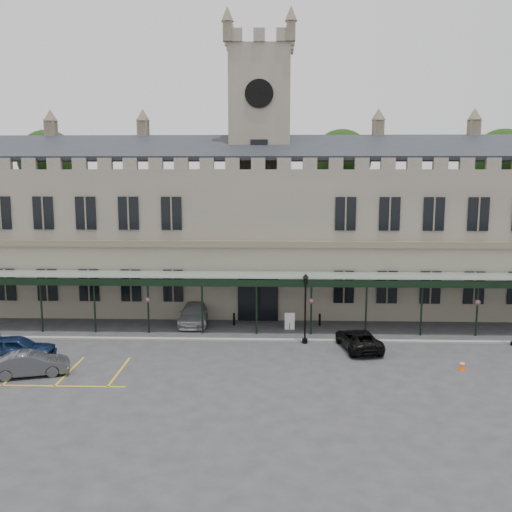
{
  "coord_description": "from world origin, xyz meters",
  "views": [
    {
      "loc": [
        1.3,
        -33.48,
        12.08
      ],
      "look_at": [
        0.0,
        6.0,
        6.0
      ],
      "focal_mm": 40.0,
      "sensor_mm": 36.0,
      "label": 1
    }
  ],
  "objects_px": {
    "car_left_a": "(16,349)",
    "clock_tower": "(260,156)",
    "car_van": "(359,339)",
    "lamp_post_mid": "(305,302)",
    "station_building": "(260,233)",
    "car_left_b": "(31,364)",
    "sign_board": "(290,321)",
    "car_taxi": "(194,314)",
    "traffic_cone": "(462,365)"
  },
  "relations": [
    {
      "from": "lamp_post_mid",
      "to": "car_left_a",
      "type": "xyz_separation_m",
      "value": [
        -18.45,
        -4.41,
        -2.1
      ]
    },
    {
      "from": "car_left_b",
      "to": "car_van",
      "type": "relative_size",
      "value": 0.9
    },
    {
      "from": "sign_board",
      "to": "car_taxi",
      "type": "bearing_deg",
      "value": 166.99
    },
    {
      "from": "car_van",
      "to": "car_left_a",
      "type": "bearing_deg",
      "value": -1.32
    },
    {
      "from": "station_building",
      "to": "lamp_post_mid",
      "type": "bearing_deg",
      "value": -72.42
    },
    {
      "from": "station_building",
      "to": "car_taxi",
      "type": "bearing_deg",
      "value": -129.89
    },
    {
      "from": "traffic_cone",
      "to": "car_van",
      "type": "relative_size",
      "value": 0.13
    },
    {
      "from": "station_building",
      "to": "car_left_b",
      "type": "height_order",
      "value": "station_building"
    },
    {
      "from": "car_left_b",
      "to": "car_van",
      "type": "distance_m",
      "value": 20.79
    },
    {
      "from": "traffic_cone",
      "to": "car_left_b",
      "type": "distance_m",
      "value": 25.75
    },
    {
      "from": "clock_tower",
      "to": "sign_board",
      "type": "xyz_separation_m",
      "value": [
        2.47,
        -7.59,
        -12.48
      ]
    },
    {
      "from": "station_building",
      "to": "car_left_a",
      "type": "height_order",
      "value": "station_building"
    },
    {
      "from": "car_left_b",
      "to": "car_van",
      "type": "xyz_separation_m",
      "value": [
        20.01,
        5.67,
        -0.04
      ]
    },
    {
      "from": "car_taxi",
      "to": "car_van",
      "type": "distance_m",
      "value": 13.45
    },
    {
      "from": "sign_board",
      "to": "car_van",
      "type": "distance_m",
      "value": 6.42
    },
    {
      "from": "car_van",
      "to": "lamp_post_mid",
      "type": "bearing_deg",
      "value": -28.0
    },
    {
      "from": "traffic_cone",
      "to": "car_left_a",
      "type": "height_order",
      "value": "car_left_a"
    },
    {
      "from": "clock_tower",
      "to": "car_left_a",
      "type": "bearing_deg",
      "value": -134.3
    },
    {
      "from": "car_taxi",
      "to": "lamp_post_mid",
      "type": "bearing_deg",
      "value": -32.55
    },
    {
      "from": "lamp_post_mid",
      "to": "car_left_b",
      "type": "distance_m",
      "value": 17.96
    },
    {
      "from": "clock_tower",
      "to": "car_van",
      "type": "distance_m",
      "value": 18.74
    },
    {
      "from": "station_building",
      "to": "traffic_cone",
      "type": "relative_size",
      "value": 94.21
    },
    {
      "from": "car_taxi",
      "to": "car_van",
      "type": "height_order",
      "value": "car_taxi"
    },
    {
      "from": "lamp_post_mid",
      "to": "sign_board",
      "type": "height_order",
      "value": "lamp_post_mid"
    },
    {
      "from": "lamp_post_mid",
      "to": "car_van",
      "type": "distance_m",
      "value": 4.38
    },
    {
      "from": "station_building",
      "to": "sign_board",
      "type": "height_order",
      "value": "station_building"
    },
    {
      "from": "sign_board",
      "to": "car_van",
      "type": "height_order",
      "value": "car_van"
    },
    {
      "from": "sign_board",
      "to": "car_left_b",
      "type": "bearing_deg",
      "value": -148.09
    },
    {
      "from": "car_left_a",
      "to": "traffic_cone",
      "type": "bearing_deg",
      "value": -99.6
    },
    {
      "from": "station_building",
      "to": "sign_board",
      "type": "distance_m",
      "value": 9.82
    },
    {
      "from": "station_building",
      "to": "sign_board",
      "type": "relative_size",
      "value": 46.67
    },
    {
      "from": "lamp_post_mid",
      "to": "traffic_cone",
      "type": "xyz_separation_m",
      "value": [
        9.23,
        -5.12,
        -2.63
      ]
    },
    {
      "from": "lamp_post_mid",
      "to": "car_left_b",
      "type": "bearing_deg",
      "value": -157.4
    },
    {
      "from": "station_building",
      "to": "car_left_b",
      "type": "relative_size",
      "value": 13.84
    },
    {
      "from": "clock_tower",
      "to": "sign_board",
      "type": "height_order",
      "value": "clock_tower"
    },
    {
      "from": "clock_tower",
      "to": "lamp_post_mid",
      "type": "xyz_separation_m",
      "value": [
        3.45,
        -10.96,
        -10.17
      ]
    },
    {
      "from": "lamp_post_mid",
      "to": "car_taxi",
      "type": "bearing_deg",
      "value": 149.92
    },
    {
      "from": "traffic_cone",
      "to": "sign_board",
      "type": "distance_m",
      "value": 13.28
    },
    {
      "from": "lamp_post_mid",
      "to": "traffic_cone",
      "type": "relative_size",
      "value": 7.78
    },
    {
      "from": "car_left_b",
      "to": "car_van",
      "type": "bearing_deg",
      "value": -91.3
    },
    {
      "from": "station_building",
      "to": "car_left_a",
      "type": "relative_size",
      "value": 12.25
    },
    {
      "from": "lamp_post_mid",
      "to": "car_van",
      "type": "relative_size",
      "value": 1.03
    },
    {
      "from": "car_left_a",
      "to": "clock_tower",
      "type": "bearing_deg",
      "value": -52.43
    },
    {
      "from": "station_building",
      "to": "car_van",
      "type": "xyz_separation_m",
      "value": [
        7.0,
        -12.05,
        -5.8
      ]
    },
    {
      "from": "car_left_a",
      "to": "car_van",
      "type": "xyz_separation_m",
      "value": [
        22.0,
        3.23,
        -0.16
      ]
    },
    {
      "from": "traffic_cone",
      "to": "car_left_a",
      "type": "bearing_deg",
      "value": 178.53
    },
    {
      "from": "clock_tower",
      "to": "car_taxi",
      "type": "bearing_deg",
      "value": -129.48
    },
    {
      "from": "traffic_cone",
      "to": "car_taxi",
      "type": "relative_size",
      "value": 0.12
    },
    {
      "from": "sign_board",
      "to": "station_building",
      "type": "bearing_deg",
      "value": 106.7
    },
    {
      "from": "clock_tower",
      "to": "car_left_b",
      "type": "distance_m",
      "value": 25.3
    }
  ]
}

